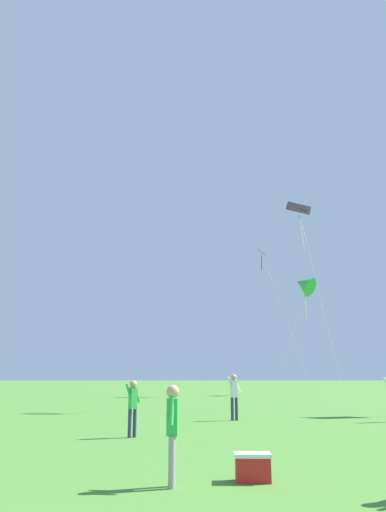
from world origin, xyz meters
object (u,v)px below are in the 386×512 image
Objects in this scene: kite_red_high at (264,259)px; person_in_red_shirt at (234,392)px; person_far_back at (173,425)px; picnic_cooler at (253,467)px; kite_black_large at (300,218)px; person_child_small at (133,403)px; kite_green_small at (304,284)px.

kite_red_high is 7.64× the size of person_in_red_shirt.
picnic_cooler is (1.29, 0.47, -0.69)m from person_far_back.
kite_red_high is 0.72× the size of kite_black_large.
kite_red_high is 37.78m from person_far_back.
person_far_back is 11.84m from person_in_red_shirt.
kite_red_high is 37.38m from picnic_cooler.
person_child_small is 2.58× the size of picnic_cooler.
kite_green_small is at bearing 72.80° from person_in_red_shirt.
person_child_small is 6.33m from person_in_red_shirt.
person_far_back is at bearing -104.55° from kite_black_large.
kite_green_small is 40.67m from picnic_cooler.
person_in_red_shirt is 2.90× the size of picnic_cooler.
person_in_red_shirt is at bearing 82.24° from person_far_back.
person_far_back is 2.55× the size of picnic_cooler.
person_child_small is 6.48m from picnic_cooler.
kite_red_high reaches higher than person_in_red_shirt.
person_far_back is 0.88× the size of person_in_red_shirt.
kite_green_small reaches higher than person_child_small.
kite_red_high is at bearing 80.74° from person_far_back.
person_in_red_shirt reaches higher than picnic_cooler.
person_child_small is at bearing 104.05° from person_far_back.
kite_black_large reaches higher than kite_green_small.
person_child_small reaches higher than picnic_cooler.
kite_black_large is 30.97× the size of picnic_cooler.
kite_green_small is at bearing 37.92° from kite_red_high.
person_child_small is (-7.37, -29.38, -11.15)m from kite_red_high.
kite_green_small is 6.66× the size of person_in_red_shirt.
kite_green_small is 35.89m from person_child_small.
kite_red_high reaches higher than picnic_cooler.
person_in_red_shirt is (1.60, 11.73, 0.13)m from person_far_back.
person_far_back is (-10.01, -38.89, -9.42)m from kite_green_small.
kite_black_large is 10.69× the size of person_in_red_shirt.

